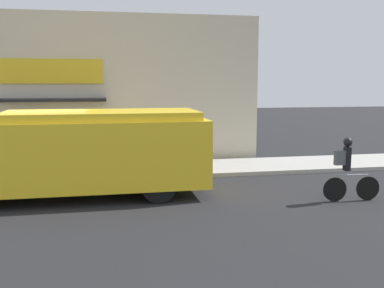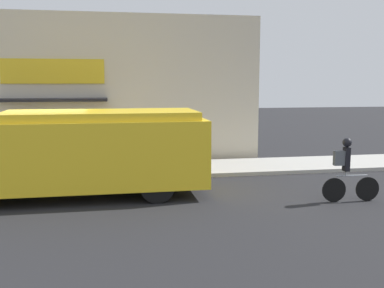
% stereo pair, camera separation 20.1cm
% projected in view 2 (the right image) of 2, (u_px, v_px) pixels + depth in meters
% --- Properties ---
extents(ground_plane, '(70.00, 70.00, 0.00)m').
position_uv_depth(ground_plane, '(45.00, 184.00, 13.11)').
color(ground_plane, '#232326').
extents(sidewalk, '(28.00, 2.50, 0.13)m').
position_uv_depth(sidewalk, '(51.00, 173.00, 14.32)').
color(sidewalk, '#ADAAA3').
rests_on(sidewalk, ground_plane).
extents(storefront, '(14.82, 1.05, 5.35)m').
position_uv_depth(storefront, '(54.00, 90.00, 15.56)').
color(storefront, beige).
rests_on(storefront, ground_plane).
extents(school_bus, '(7.02, 2.72, 2.22)m').
position_uv_depth(school_bus, '(84.00, 152.00, 11.56)').
color(school_bus, yellow).
rests_on(school_bus, ground_plane).
extents(cyclist, '(1.48, 0.23, 1.60)m').
position_uv_depth(cyclist, '(347.00, 169.00, 11.09)').
color(cyclist, black).
rests_on(cyclist, ground_plane).
extents(trash_bin, '(0.63, 0.63, 0.91)m').
position_uv_depth(trash_bin, '(32.00, 156.00, 14.50)').
color(trash_bin, slate).
rests_on(trash_bin, sidewalk).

